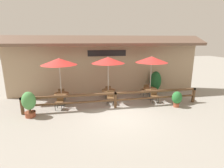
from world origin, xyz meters
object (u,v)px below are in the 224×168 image
Objects in this scene: chair_near_streetside at (59,101)px; dining_table_middle at (108,92)px; dining_table_far at (150,90)px; potted_plant_corner_fern at (29,103)px; chair_far_streetside at (154,95)px; chair_far_wallside at (145,89)px; dining_table_near at (62,95)px; chair_middle_streetside at (110,97)px; patio_umbrella_far at (152,60)px; potted_plant_broad_leaf at (177,98)px; patio_umbrella_near at (59,62)px; patio_umbrella_middle at (108,60)px; chair_near_wallside at (62,94)px; chair_middle_wallside at (108,91)px; potted_plant_entrance_palm at (155,82)px.

dining_table_middle is (3.02, 0.93, 0.11)m from chair_near_streetside.
potted_plant_corner_fern reaches higher than dining_table_far.
chair_far_streetside is 1.42m from chair_far_wallside.
chair_near_streetside is 1.00× the size of chair_far_wallside.
dining_table_near and dining_table_middle have the same top height.
patio_umbrella_far reaches higher than chair_middle_streetside.
potted_plant_broad_leaf is at bearing -25.96° from dining_table_middle.
patio_umbrella_near reaches higher than chair_middle_streetside.
chair_far_streetside is (2.88, -0.85, -2.21)m from patio_umbrella_middle.
patio_umbrella_near reaches higher than chair_near_wallside.
chair_middle_wallside is 2.90m from dining_table_far.
dining_table_middle is 0.67m from chair_middle_wallside.
chair_far_wallside is at bearing 11.54° from patio_umbrella_middle.
patio_umbrella_far reaches higher than potted_plant_broad_leaf.
potted_plant_entrance_palm is at bearing 53.39° from patio_umbrella_far.
patio_umbrella_near reaches higher than chair_near_streetside.
chair_far_wallside is at bearing 7.57° from patio_umbrella_near.
potted_plant_corner_fern reaches higher than dining_table_middle.
chair_far_wallside is (-0.09, 1.42, 0.00)m from chair_far_streetside.
potted_plant_entrance_palm reaches higher than chair_far_streetside.
chair_near_wallside is 1.00× the size of chair_far_streetside.
patio_umbrella_near reaches higher than dining_table_near.
potted_plant_broad_leaf is (3.85, -1.87, -2.15)m from patio_umbrella_middle.
patio_umbrella_middle is 4.40m from potted_plant_entrance_palm.
patio_umbrella_middle is at bearing 177.13° from patio_umbrella_far.
dining_table_near is 1.00× the size of dining_table_far.
dining_table_middle and dining_table_far have the same top height.
patio_umbrella_far is 3.04× the size of potted_plant_broad_leaf.
potted_plant_broad_leaf is (3.78, -2.53, 0.05)m from chair_middle_wallside.
patio_umbrella_near is at bearing -2.11° from chair_far_wallside.
chair_near_streetside is 5.93m from dining_table_far.
patio_umbrella_middle is at bearing 21.48° from potted_plant_corner_fern.
chair_middle_wallside is (3.03, 0.85, -2.21)m from patio_umbrella_near.
dining_table_far is 0.65× the size of potted_plant_corner_fern.
patio_umbrella_near reaches higher than chair_middle_wallside.
potted_plant_corner_fern is at bearing -158.52° from dining_table_middle.
chair_near_streetside is at bearing 88.98° from chair_near_wallside.
chair_near_streetside is 3.86m from patio_umbrella_middle.
chair_middle_streetside is 1.00× the size of chair_middle_wallside.
dining_table_middle is (2.96, 0.20, 0.00)m from dining_table_near.
dining_table_middle is 2.86m from dining_table_far.
chair_far_streetside is at bearing -6.43° from patio_umbrella_near.
patio_umbrella_far reaches higher than chair_near_streetside.
chair_far_streetside is (0.02, -0.71, -0.11)m from dining_table_far.
dining_table_middle is at bearing 105.10° from chair_middle_streetside.
patio_umbrella_middle is at bearing 1.86° from chair_far_wallside.
dining_table_far is at bearing -126.61° from potted_plant_entrance_palm.
chair_far_streetside is 1.00× the size of chair_far_wallside.
patio_umbrella_near reaches higher than potted_plant_entrance_palm.
chair_near_wallside is 0.96× the size of dining_table_middle.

